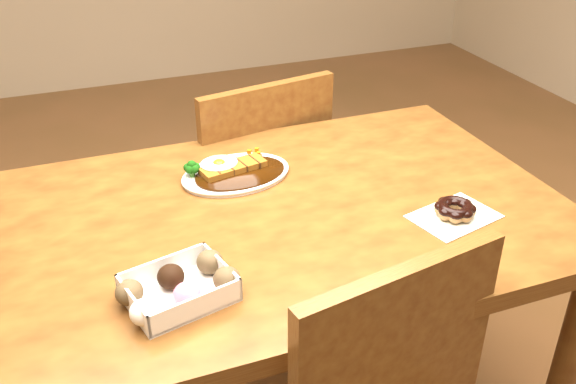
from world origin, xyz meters
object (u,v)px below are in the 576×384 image
object	(u,v)px
table	(282,248)
chair_far	(249,195)
donut_box	(179,287)
pon_de_ring	(455,210)
katsu_curry_plate	(234,172)

from	to	relation	value
table	chair_far	distance (m)	0.57
table	chair_far	xyz separation A→B (m)	(0.09, 0.54, -0.17)
donut_box	pon_de_ring	distance (m)	0.59
katsu_curry_plate	table	bearing A→B (deg)	-73.70
donut_box	table	bearing A→B (deg)	38.46
katsu_curry_plate	pon_de_ring	bearing A→B (deg)	-41.41
table	donut_box	bearing A→B (deg)	-141.54
katsu_curry_plate	donut_box	distance (m)	0.44
katsu_curry_plate	donut_box	bearing A→B (deg)	-118.72
pon_de_ring	table	bearing A→B (deg)	154.66
katsu_curry_plate	pon_de_ring	xyz separation A→B (m)	(0.38, -0.33, 0.00)
table	katsu_curry_plate	bearing A→B (deg)	106.30
chair_far	donut_box	distance (m)	0.88
donut_box	katsu_curry_plate	bearing A→B (deg)	61.28
table	donut_box	size ratio (longest dim) A/B	5.69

